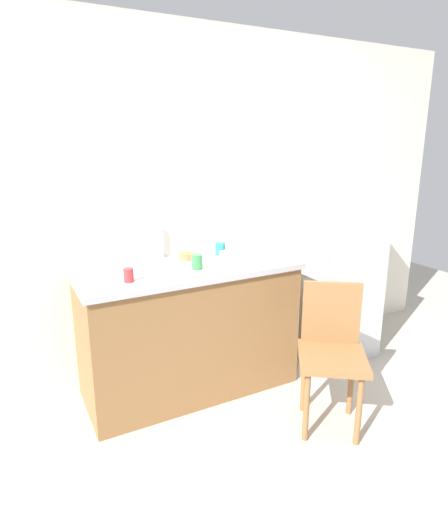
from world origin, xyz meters
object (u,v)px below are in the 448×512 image
(refrigerator, at_px, (330,269))
(chair, at_px, (331,349))
(dish_tray, at_px, (243,255))
(terracotta_bowl, at_px, (188,256))
(cup_red, at_px, (129,275))
(cup_green, at_px, (197,262))
(cup_teal, at_px, (220,249))

(refrigerator, distance_m, chair, 1.01)
(dish_tray, bearing_deg, terracotta_bowl, 156.25)
(cup_red, distance_m, cup_green, 0.47)
(refrigerator, bearing_deg, dish_tray, 179.64)
(refrigerator, bearing_deg, cup_teal, 169.49)
(dish_tray, height_order, cup_red, cup_red)
(cup_green, bearing_deg, refrigerator, 3.93)
(dish_tray, distance_m, cup_green, 0.42)
(dish_tray, xyz_separation_m, cup_red, (-0.88, -0.14, 0.02))
(terracotta_bowl, height_order, cup_red, cup_red)
(chair, bearing_deg, terracotta_bowl, 156.03)
(chair, xyz_separation_m, terracotta_bowl, (-0.55, 0.92, 0.44))
(cup_red, xyz_separation_m, cup_teal, (0.78, 0.31, 0.00))
(terracotta_bowl, xyz_separation_m, cup_teal, (0.26, 0.01, 0.02))
(refrigerator, distance_m, cup_teal, 0.97)
(dish_tray, bearing_deg, chair, -76.21)
(refrigerator, relative_size, cup_teal, 15.89)
(cup_red, bearing_deg, dish_tray, 9.24)
(chair, distance_m, cup_green, 1.01)
(cup_red, height_order, cup_green, cup_green)
(cup_teal, bearing_deg, refrigerator, -10.51)
(cup_teal, bearing_deg, chair, -72.82)
(refrigerator, height_order, cup_green, refrigerator)
(dish_tray, bearing_deg, refrigerator, -0.36)
(refrigerator, bearing_deg, terracotta_bowl, 172.08)
(cup_teal, bearing_deg, cup_red, -158.33)
(refrigerator, relative_size, dish_tray, 5.13)
(cup_red, distance_m, cup_teal, 0.84)
(chair, relative_size, dish_tray, 3.18)
(dish_tray, bearing_deg, cup_red, -170.76)
(terracotta_bowl, xyz_separation_m, cup_green, (-0.04, -0.25, 0.03))
(terracotta_bowl, bearing_deg, chair, -59.17)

